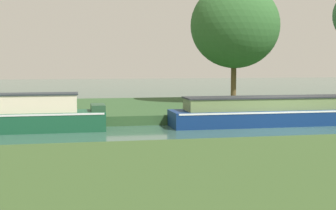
# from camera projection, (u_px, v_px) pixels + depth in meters

# --- Properties ---
(ground_plane) EXTENTS (120.00, 120.00, 0.00)m
(ground_plane) POSITION_uv_depth(u_px,v_px,m) (284.00, 129.00, 18.16)
(ground_plane) COLOR #385D4E
(riverbank_far) EXTENTS (72.00, 10.00, 0.40)m
(riverbank_far) POSITION_uv_depth(u_px,v_px,m) (227.00, 107.00, 24.98)
(riverbank_far) COLOR #2F512B
(riverbank_far) RESTS_ON ground_plane
(navy_barge) EXTENTS (10.51, 1.76, 1.18)m
(navy_barge) POSITION_uv_depth(u_px,v_px,m) (290.00, 112.00, 19.45)
(navy_barge) COLOR navy
(navy_barge) RESTS_ON ground_plane
(forest_narrowboat) EXTENTS (5.85, 1.43, 1.43)m
(forest_narrowboat) POSITION_uv_depth(u_px,v_px,m) (24.00, 115.00, 17.35)
(forest_narrowboat) COLOR #174C31
(forest_narrowboat) RESTS_ON ground_plane
(willow_tree_left) EXTENTS (4.91, 4.23, 6.49)m
(willow_tree_left) POSITION_uv_depth(u_px,v_px,m) (235.00, 26.00, 25.41)
(willow_tree_left) COLOR brown
(willow_tree_left) RESTS_ON riverbank_far
(mooring_post_near) EXTENTS (0.19, 0.19, 0.60)m
(mooring_post_near) POSITION_uv_depth(u_px,v_px,m) (323.00, 104.00, 21.37)
(mooring_post_near) COLOR brown
(mooring_post_near) RESTS_ON riverbank_far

